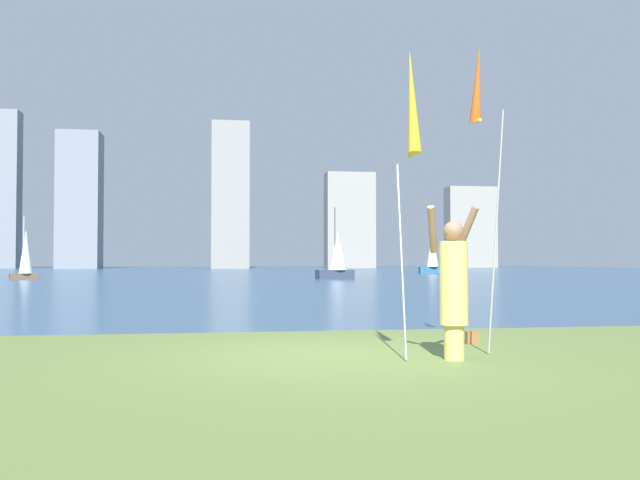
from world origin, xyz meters
TOP-DOWN VIEW (x-y plane):
  - ground at (0.00, 50.95)m, footprint 120.00×138.00m
  - person at (1.44, -0.62)m, footprint 0.72×0.53m
  - kite_flag_left at (0.80, -0.96)m, footprint 0.16×0.90m
  - kite_flag_right at (2.08, 0.10)m, footprint 0.16×1.05m
  - bag at (2.28, 0.91)m, footprint 0.20×0.12m
  - sailboat_0 at (6.23, 35.08)m, footprint 2.58×1.44m
  - sailboat_3 at (-13.91, 37.69)m, footprint 1.72×1.19m
  - sailboat_4 at (18.09, 51.62)m, footprint 2.19×1.11m
  - skyline_tower_1 at (-20.33, 88.29)m, footprint 5.63×4.85m
  - skyline_tower_2 at (0.20, 88.21)m, footprint 5.18×7.93m
  - skyline_tower_3 at (17.80, 89.82)m, footprint 7.15×3.83m
  - skyline_tower_4 at (37.91, 93.33)m, footprint 7.71×3.20m

SIDE VIEW (x-z plane):
  - ground at x=0.00m, z-range -0.12..0.00m
  - bag at x=2.28m, z-range 0.00..0.19m
  - person at x=1.44m, z-range -0.02..1.95m
  - sailboat_0 at x=6.23m, z-range -0.94..3.76m
  - sailboat_3 at x=-13.91m, z-range -0.48..3.64m
  - sailboat_4 at x=18.09m, z-range -0.57..4.52m
  - kite_flag_left at x=0.80m, z-range 1.20..5.06m
  - kite_flag_right at x=2.08m, z-range 1.48..5.74m
  - skyline_tower_4 at x=37.91m, z-range 0.00..12.67m
  - skyline_tower_3 at x=17.80m, z-range 0.00..14.07m
  - skyline_tower_1 at x=-20.33m, z-range 0.00..18.77m
  - skyline_tower_2 at x=0.20m, z-range 0.00..20.34m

